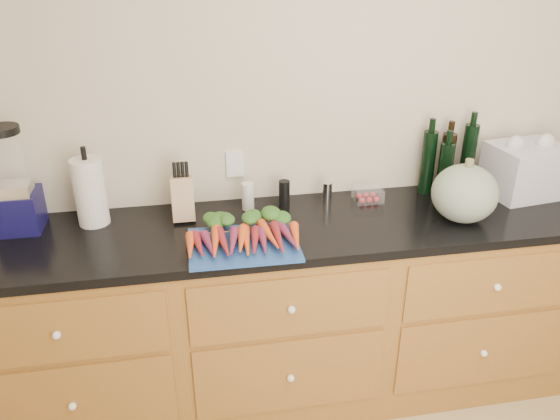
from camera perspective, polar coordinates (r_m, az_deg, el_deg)
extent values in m
cube|color=beige|center=(2.64, 8.26, 9.45)|extent=(4.10, 0.05, 2.60)
cube|color=brown|center=(2.74, 9.22, -9.89)|extent=(3.60, 0.60, 0.90)
cube|color=brown|center=(2.27, -22.25, -11.77)|extent=(0.82, 0.01, 0.28)
sphere|color=white|center=(2.26, -22.32, -12.01)|extent=(0.03, 0.03, 0.03)
cube|color=brown|center=(2.50, -20.81, -18.37)|extent=(0.82, 0.01, 0.38)
sphere|color=white|center=(2.49, -20.87, -18.62)|extent=(0.03, 0.03, 0.03)
cube|color=brown|center=(2.24, 1.13, -10.14)|extent=(0.82, 0.01, 0.28)
sphere|color=white|center=(2.22, 1.21, -10.38)|extent=(0.03, 0.03, 0.03)
cube|color=brown|center=(2.47, 1.05, -16.92)|extent=(0.82, 0.01, 0.38)
sphere|color=white|center=(2.46, 1.13, -17.17)|extent=(0.03, 0.03, 0.03)
cube|color=brown|center=(2.54, 21.61, -7.33)|extent=(0.82, 0.01, 0.28)
sphere|color=white|center=(2.53, 21.79, -7.52)|extent=(0.03, 0.03, 0.03)
cube|color=brown|center=(2.75, 20.37, -13.65)|extent=(0.82, 0.01, 0.38)
sphere|color=white|center=(2.74, 20.53, -13.85)|extent=(0.03, 0.03, 0.03)
cube|color=black|center=(2.50, 9.97, -1.09)|extent=(3.64, 0.62, 0.04)
cube|color=#204893|center=(2.22, -3.82, -3.64)|extent=(0.45, 0.34, 0.01)
cone|color=#EC511B|center=(2.18, -9.31, -3.72)|extent=(0.04, 0.20, 0.04)
cone|color=maroon|center=(2.18, -8.45, -3.66)|extent=(0.04, 0.20, 0.04)
cone|color=maroon|center=(2.18, -7.59, -3.59)|extent=(0.04, 0.20, 0.04)
cone|color=#EC511B|center=(2.18, -6.73, -3.52)|extent=(0.04, 0.20, 0.04)
cone|color=maroon|center=(2.18, -5.87, -3.45)|extent=(0.04, 0.20, 0.04)
cone|color=maroon|center=(2.18, -5.01, -3.38)|extent=(0.04, 0.20, 0.04)
cone|color=#EC511B|center=(2.18, -4.15, -3.31)|extent=(0.04, 0.20, 0.04)
ellipsoid|color=#1B4818|center=(2.31, -7.01, -1.48)|extent=(0.20, 0.12, 0.06)
cone|color=#EC511B|center=(2.19, -3.40, -3.25)|extent=(0.04, 0.20, 0.04)
cone|color=maroon|center=(2.19, -2.55, -3.18)|extent=(0.04, 0.20, 0.04)
cone|color=maroon|center=(2.19, -1.70, -3.11)|extent=(0.04, 0.20, 0.04)
cone|color=#EC511B|center=(2.20, -0.86, -3.03)|extent=(0.04, 0.20, 0.04)
cone|color=maroon|center=(2.20, -0.02, -2.96)|extent=(0.04, 0.20, 0.04)
cone|color=maroon|center=(2.21, 0.82, -2.89)|extent=(0.04, 0.20, 0.04)
cone|color=#EC511B|center=(2.21, 1.66, -2.82)|extent=(0.04, 0.20, 0.04)
ellipsoid|color=#1B4818|center=(2.33, -1.48, -1.03)|extent=(0.20, 0.12, 0.06)
ellipsoid|color=slate|center=(2.50, 18.73, 1.65)|extent=(0.28, 0.28, 0.26)
cube|color=#100E42|center=(2.56, -25.63, -0.08)|extent=(0.18, 0.18, 0.17)
cube|color=silver|center=(2.49, -26.27, 1.91)|extent=(0.16, 0.11, 0.05)
cylinder|color=white|center=(2.48, -26.60, 4.54)|extent=(0.14, 0.14, 0.23)
cylinder|color=black|center=(2.44, -27.21, 7.42)|extent=(0.14, 0.14, 0.03)
cylinder|color=silver|center=(2.47, -19.23, 1.79)|extent=(0.13, 0.13, 0.30)
cube|color=tan|center=(2.43, -10.12, 1.21)|extent=(0.10, 0.10, 0.19)
cylinder|color=silver|center=(2.50, -3.37, 1.43)|extent=(0.06, 0.06, 0.13)
cylinder|color=black|center=(2.52, 0.45, 1.71)|extent=(0.05, 0.05, 0.13)
cylinder|color=silver|center=(2.57, 4.95, 1.80)|extent=(0.05, 0.05, 0.10)
cube|color=white|center=(2.62, 9.16, 1.57)|extent=(0.13, 0.10, 0.06)
cylinder|color=black|center=(2.73, 15.17, 4.82)|extent=(0.07, 0.07, 0.31)
cylinder|color=black|center=(2.79, 17.00, 4.78)|extent=(0.07, 0.07, 0.29)
cylinder|color=black|center=(2.82, 19.03, 5.18)|extent=(0.07, 0.07, 0.33)
cylinder|color=black|center=(2.71, 16.84, 3.99)|extent=(0.07, 0.07, 0.27)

